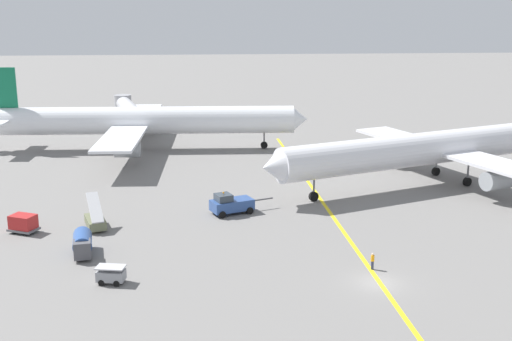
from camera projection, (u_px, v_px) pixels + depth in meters
name	position (u px, v px, depth m)	size (l,w,h in m)	color
ground_plane	(378.00, 283.00, 62.44)	(600.00, 600.00, 0.00)	slate
taxiway_stripe	(353.00, 246.00, 72.09)	(0.50, 120.00, 0.01)	yellow
airliner_at_gate_left	(143.00, 121.00, 118.64)	(59.37, 47.08, 15.18)	white
airliner_being_pushed	(438.00, 148.00, 96.20)	(54.70, 38.53, 15.55)	silver
pushback_tug	(231.00, 204.00, 82.93)	(8.43, 4.47, 3.01)	#2D4C8C
gse_fuel_bowser_stubby	(82.00, 243.00, 69.06)	(2.66, 5.14, 2.40)	#2D5199
gse_baggage_cart_near_cluster	(111.00, 275.00, 62.17)	(2.98, 2.07, 1.71)	gray
gse_container_dolly_flat	(23.00, 223.00, 75.94)	(3.83, 3.34, 2.15)	slate
gse_stair_truck_yellow	(95.00, 220.00, 77.42)	(3.26, 4.93, 4.06)	#666B4C
ground_crew_marshaller_foreground	(372.00, 261.00, 65.39)	(0.36, 0.36, 1.76)	#2D3351
jet_bridge	(128.00, 108.00, 139.19)	(8.59, 22.59, 6.26)	#B7B7BC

